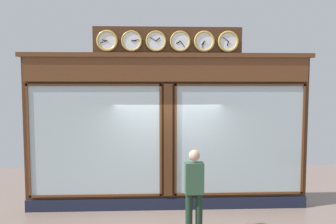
{
  "coord_description": "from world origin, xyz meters",
  "views": [
    {
      "loc": [
        0.34,
        7.75,
        2.95
      ],
      "look_at": [
        0.0,
        0.0,
        2.33
      ],
      "focal_mm": 35.83,
      "sensor_mm": 36.0,
      "label": 1
    }
  ],
  "objects": [
    {
      "name": "shop_facade",
      "position": [
        -0.0,
        -0.12,
        1.9
      ],
      "size": [
        6.79,
        0.42,
        4.28
      ],
      "color": "#4C2B16",
      "rests_on": "ground_plane"
    },
    {
      "name": "pedestrian",
      "position": [
        -0.46,
        1.33,
        0.93
      ],
      "size": [
        0.37,
        0.23,
        1.69
      ],
      "color": "#1C2F21",
      "rests_on": "ground_plane"
    }
  ]
}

